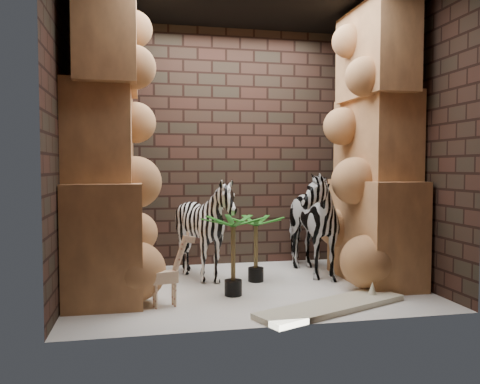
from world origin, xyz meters
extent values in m
plane|color=silver|center=(0.00, 0.00, 0.00)|extent=(3.50, 3.50, 0.00)
plane|color=#331D17|center=(0.00, 1.25, 1.50)|extent=(3.50, 0.00, 3.50)
plane|color=#331D17|center=(0.00, -1.25, 1.50)|extent=(3.50, 0.00, 3.50)
plane|color=#331D17|center=(-1.75, 0.00, 1.50)|extent=(0.00, 3.00, 3.00)
plane|color=#331D17|center=(1.75, 0.00, 1.50)|extent=(0.00, 3.00, 3.00)
imported|color=white|center=(0.78, 0.45, 0.70)|extent=(0.74, 1.24, 1.41)
imported|color=white|center=(-0.39, 0.37, 0.51)|extent=(1.27, 1.39, 1.02)
cube|color=beige|center=(0.57, -0.90, 0.03)|extent=(1.53, 0.93, 0.05)
camera|label=1|loc=(-1.06, -4.80, 1.25)|focal=35.91mm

